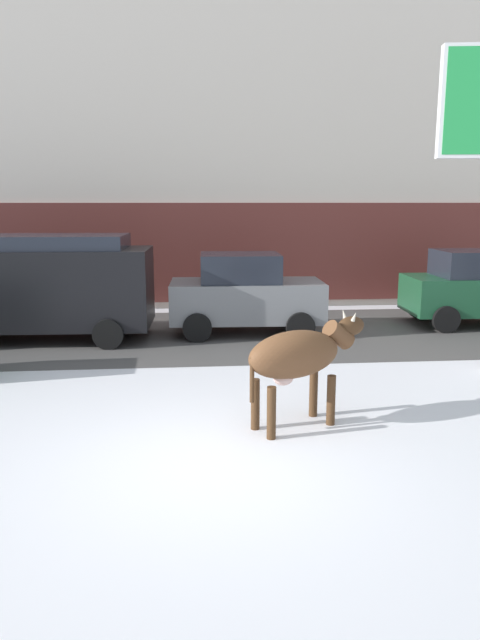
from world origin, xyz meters
TOP-DOWN VIEW (x-y plane):
  - ground_plane at (0.00, 0.00)m, footprint 120.00×120.00m
  - road_strip at (0.00, 7.04)m, footprint 60.00×5.60m
  - building_facade at (0.00, 13.54)m, footprint 44.00×6.10m
  - cow_brown at (1.16, 1.16)m, footprint 1.89×1.19m
  - car_black_van at (-3.40, 6.80)m, footprint 4.67×2.25m
  - car_grey_hatchback at (1.03, 7.08)m, footprint 3.56×2.03m
  - car_darkgreen_hatchback at (6.85, 7.49)m, footprint 3.56×2.03m

SIDE VIEW (x-z plane):
  - ground_plane at x=0.00m, z-range 0.00..0.00m
  - road_strip at x=0.00m, z-range 0.00..0.01m
  - car_grey_hatchback at x=1.03m, z-range 0.00..1.86m
  - car_darkgreen_hatchback at x=6.85m, z-range 0.00..1.86m
  - cow_brown at x=1.16m, z-range 0.22..1.76m
  - car_black_van at x=-3.40m, z-range 0.08..2.40m
  - building_facade at x=0.00m, z-range -0.02..12.98m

